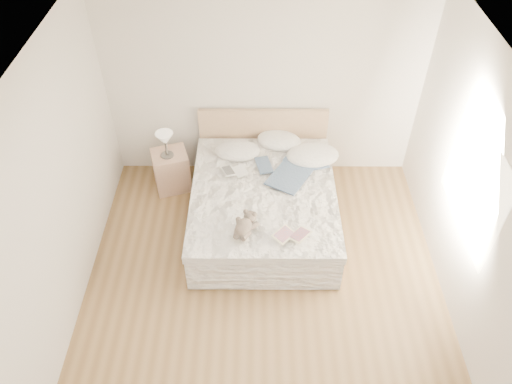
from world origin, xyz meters
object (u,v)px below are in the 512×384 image
bed (263,203)px  nightstand (171,170)px  teddy_bear (244,231)px  childrens_book (292,235)px  photo_book (234,171)px  table_lamp (165,140)px

bed → nightstand: bed is taller
nightstand → teddy_bear: size_ratio=1.72×
bed → childrens_book: (0.30, -0.83, 0.32)m
nightstand → photo_book: 1.03m
table_lamp → childrens_book: table_lamp is taller
photo_book → nightstand: bearing=128.2°
table_lamp → childrens_book: 2.11m
photo_book → bed: bearing=-57.0°
photo_book → childrens_book: 1.23m
bed → teddy_bear: bearing=-105.7°
photo_book → teddy_bear: bearing=-108.2°
teddy_bear → nightstand: bearing=143.8°
childrens_book → teddy_bear: teddy_bear is taller
bed → childrens_book: bed is taller
photo_book → childrens_book: same height
table_lamp → childrens_book: bearing=-42.9°
bed → teddy_bear: size_ratio=6.59×
photo_book → childrens_book: (0.65, -1.04, 0.00)m
teddy_bear → table_lamp: bearing=144.8°
nightstand → childrens_book: size_ratio=1.60×
bed → nightstand: size_ratio=3.83×
bed → table_lamp: bed is taller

